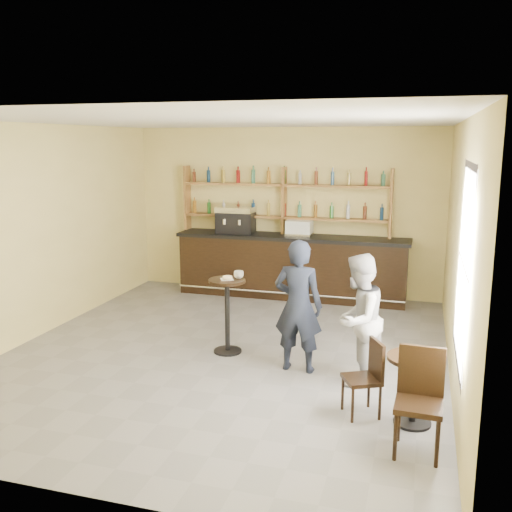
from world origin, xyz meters
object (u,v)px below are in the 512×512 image
(bar_counter, at_px, (291,266))
(chair_west, at_px, (362,379))
(pedestal_table, at_px, (227,316))
(man_main, at_px, (298,306))
(chair_south, at_px, (419,404))
(patron_second, at_px, (358,319))
(pastry_case, at_px, (299,228))
(espresso_machine, at_px, (236,220))
(cafe_table, at_px, (414,390))

(bar_counter, relative_size, chair_west, 5.26)
(pedestal_table, distance_m, man_main, 1.19)
(chair_west, height_order, chair_south, chair_south)
(patron_second, bearing_deg, chair_south, 45.41)
(pastry_case, relative_size, patron_second, 0.30)
(bar_counter, xyz_separation_m, pastry_case, (0.15, 0.00, 0.74))
(bar_counter, relative_size, man_main, 2.54)
(bar_counter, bearing_deg, man_main, -75.64)
(bar_counter, height_order, chair_south, bar_counter)
(espresso_machine, bearing_deg, cafe_table, -55.67)
(man_main, distance_m, chair_west, 1.46)
(cafe_table, bearing_deg, pedestal_table, 150.97)
(man_main, bearing_deg, cafe_table, 145.73)
(pastry_case, distance_m, cafe_table, 5.16)
(espresso_machine, bearing_deg, bar_counter, -3.03)
(chair_south, bearing_deg, espresso_machine, 126.60)
(espresso_machine, height_order, pastry_case, espresso_machine)
(bar_counter, bearing_deg, cafe_table, -62.50)
(pastry_case, xyz_separation_m, chair_south, (2.27, -5.16, -0.83))
(bar_counter, height_order, pedestal_table, bar_counter)
(bar_counter, distance_m, man_main, 3.60)
(espresso_machine, relative_size, chair_south, 0.70)
(chair_west, bearing_deg, pedestal_table, -151.99)
(chair_south, bearing_deg, patron_second, 118.68)
(pedestal_table, relative_size, cafe_table, 1.41)
(cafe_table, bearing_deg, chair_south, -85.24)
(espresso_machine, relative_size, man_main, 0.41)
(bar_counter, height_order, chair_west, bar_counter)
(chair_south, bearing_deg, pastry_case, 116.01)
(bar_counter, xyz_separation_m, patron_second, (1.67, -3.65, 0.21))
(pedestal_table, relative_size, chair_south, 1.04)
(bar_counter, xyz_separation_m, man_main, (0.89, -3.48, 0.27))
(bar_counter, height_order, pastry_case, pastry_case)
(espresso_machine, relative_size, cafe_table, 0.94)
(chair_west, bearing_deg, bar_counter, 174.30)
(man_main, bearing_deg, chair_south, 134.18)
(pedestal_table, bearing_deg, pastry_case, 83.73)
(man_main, distance_m, chair_south, 2.30)
(espresso_machine, bearing_deg, pastry_case, -3.03)
(espresso_machine, relative_size, patron_second, 0.44)
(pastry_case, height_order, man_main, man_main)
(man_main, height_order, chair_west, man_main)
(chair_west, bearing_deg, man_main, -165.60)
(cafe_table, distance_m, chair_west, 0.55)
(chair_west, xyz_separation_m, chair_south, (0.60, -0.65, 0.09))
(patron_second, bearing_deg, chair_west, 28.88)
(pastry_case, xyz_separation_m, chair_west, (1.67, -4.51, -0.92))
(espresso_machine, height_order, patron_second, espresso_machine)
(chair_south, bearing_deg, cafe_table, 96.99)
(cafe_table, bearing_deg, man_main, 143.89)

